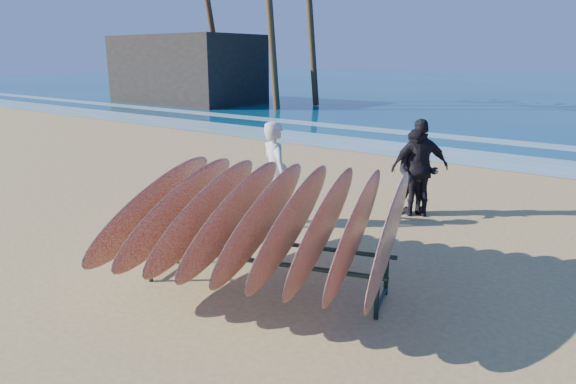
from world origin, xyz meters
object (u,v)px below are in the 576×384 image
person_white (275,174)px  person_dark_b (420,168)px  surfboard_rack (264,217)px  building (186,69)px  person_dark_a (416,174)px

person_white → person_dark_b: size_ratio=1.01×
surfboard_rack → building: bearing=122.4°
person_white → person_dark_a: bearing=-104.3°
building → person_dark_b: bearing=-32.2°
person_dark_a → person_dark_b: bearing=52.4°
surfboard_rack → person_dark_b: (0.23, 4.12, -0.06)m
surfboard_rack → person_dark_b: size_ratio=2.22×
surfboard_rack → building: size_ratio=0.43×
person_white → person_dark_a: 2.61m
person_dark_a → building: 25.74m
person_white → person_dark_b: 2.68m
person_dark_b → building: (-21.72, 13.70, 1.17)m
person_white → person_dark_a: size_ratio=1.14×
surfboard_rack → building: 27.94m
person_dark_b → building: bearing=-74.2°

